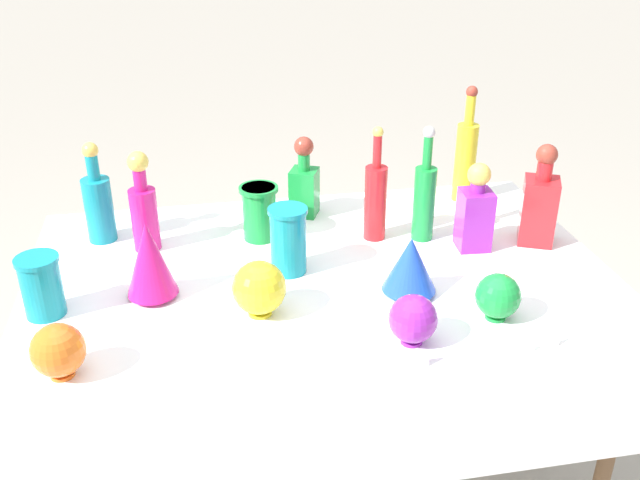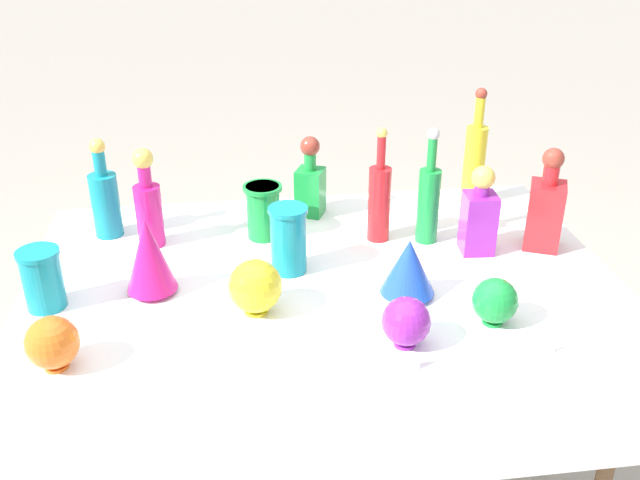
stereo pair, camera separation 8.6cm
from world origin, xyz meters
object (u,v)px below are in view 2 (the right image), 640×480
Objects in this scene: square_decanter_0 at (310,182)px; slender_vase_0 at (288,238)px; round_bowl_3 at (52,343)px; cardboard_box_behind_left at (185,268)px; fluted_vase_1 at (408,267)px; square_decanter_2 at (546,208)px; round_bowl_0 at (495,301)px; cardboard_box_behind_right at (265,273)px; tall_bottle_2 at (429,200)px; slender_vase_1 at (263,209)px; round_bowl_1 at (255,286)px; slender_vase_2 at (42,277)px; tall_bottle_4 at (379,199)px; round_bowl_2 at (406,322)px; tall_bottle_1 at (105,199)px; tall_bottle_3 at (148,205)px; tall_bottle_0 at (474,159)px; square_decanter_1 at (479,215)px; fluted_vase_0 at (149,255)px.

slender_vase_0 is (-0.10, -0.36, -0.01)m from square_decanter_0.
cardboard_box_behind_left is (0.18, 1.52, -0.67)m from round_bowl_3.
fluted_vase_1 is at bearing 13.01° from round_bowl_3.
round_bowl_0 is (-0.28, -0.37, -0.06)m from square_decanter_2.
fluted_vase_1 is 1.37m from cardboard_box_behind_right.
tall_bottle_2 reaches higher than slender_vase_1.
fluted_vase_1 is 1.13× the size of round_bowl_1.
square_decanter_2 is 1.39m from slender_vase_2.
cardboard_box_behind_right is (-0.31, 1.17, -0.66)m from fluted_vase_1.
tall_bottle_4 is 2.75× the size of round_bowl_3.
square_decanter_2 is at bearing 40.06° from round_bowl_2.
square_decanter_2 is 1.37m from round_bowl_3.
fluted_vase_1 is (0.81, -0.47, -0.03)m from tall_bottle_1.
cardboard_box_behind_left is at bearing 156.80° from cardboard_box_behind_right.
slender_vase_0 reaches higher than cardboard_box_behind_left.
tall_bottle_2 is at bearing -5.88° from tall_bottle_3.
square_decanter_2 is at bearing -26.27° from square_decanter_0.
round_bowl_2 is at bearing -1.43° from round_bowl_3.
tall_bottle_0 is 1.27× the size of square_decanter_2.
round_bowl_2 is 0.97× the size of round_bowl_3.
round_bowl_2 is at bearing -126.25° from square_decanter_1.
slender_vase_0 is (-0.55, -0.04, -0.01)m from square_decanter_1.
tall_bottle_0 is 1.37m from slender_vase_2.
fluted_vase_1 is at bearing -30.88° from slender_vase_0.
square_decanter_1 reaches higher than slender_vase_1.
tall_bottle_2 is 0.15m from square_decanter_1.
tall_bottle_3 reaches higher than slender_vase_1.
slender_vase_1 is 0.66m from slender_vase_2.
fluted_vase_0 is 1.32× the size of fluted_vase_1.
tall_bottle_3 is 0.33m from slender_vase_1.
square_decanter_2 is 0.75m from slender_vase_0.
slender_vase_1 is at bearing 104.29° from slender_vase_0.
tall_bottle_1 is 2.42× the size of round_bowl_3.
tall_bottle_2 is 0.44m from slender_vase_0.
round_bowl_0 reaches higher than cardboard_box_behind_right.
tall_bottle_3 is at bearing -170.51° from tall_bottle_0.
slender_vase_0 reaches higher than slender_vase_2.
tall_bottle_1 is at bearing 168.81° from square_decanter_2.
tall_bottle_0 is at bearing 20.96° from slender_vase_2.
tall_bottle_3 is at bearing -115.10° from cardboard_box_behind_right.
tall_bottle_1 reaches higher than square_decanter_0.
square_decanter_1 reaches higher than round_bowl_3.
tall_bottle_0 is at bearing 57.43° from fluted_vase_1.
round_bowl_0 reaches higher than cardboard_box_behind_left.
round_bowl_3 is at bearing -153.07° from tall_bottle_2.
slender_vase_1 is (-0.61, 0.18, -0.03)m from square_decanter_1.
cardboard_box_behind_left is at bearing 78.65° from slender_vase_2.
square_decanter_2 is 2.14× the size of round_bowl_1.
round_bowl_3 is at bearing -162.41° from square_decanter_2.
tall_bottle_1 is 0.87× the size of tall_bottle_2.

